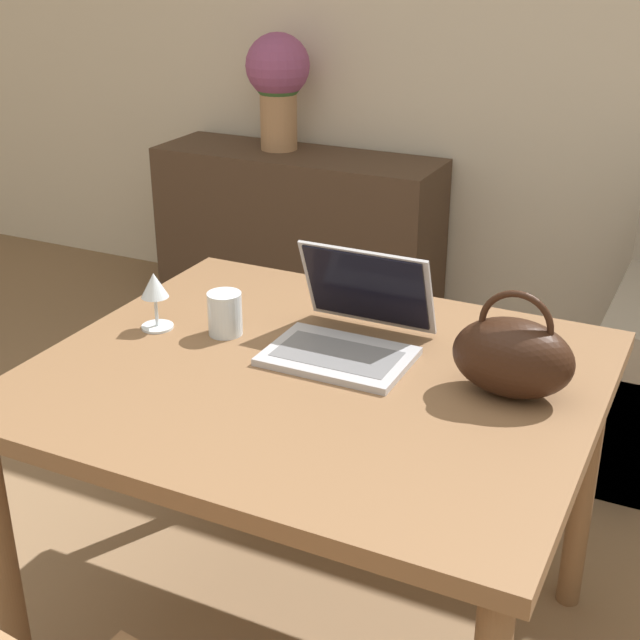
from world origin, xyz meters
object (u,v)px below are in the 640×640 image
flower_vase (278,79)px  drinking_glass (225,314)px  wine_glass (155,290)px  handbag (513,356)px  laptop (352,323)px

flower_vase → drinking_glass: bearing=-65.2°
drinking_glass → wine_glass: size_ratio=0.73×
wine_glass → handbag: (0.83, 0.04, -0.01)m
laptop → flower_vase: size_ratio=0.63×
laptop → drinking_glass: size_ratio=3.08×
drinking_glass → handbag: bearing=0.1°
laptop → wine_glass: (-0.45, -0.11, 0.04)m
handbag → flower_vase: 2.38m
laptop → flower_vase: bearing=122.8°
handbag → flower_vase: (-1.51, 1.82, 0.18)m
flower_vase → wine_glass: bearing=-69.9°
laptop → handbag: (0.38, -0.06, 0.03)m
wine_glass → handbag: handbag is taller
wine_glass → flower_vase: (-0.68, 1.87, 0.17)m
wine_glass → flower_vase: size_ratio=0.28×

